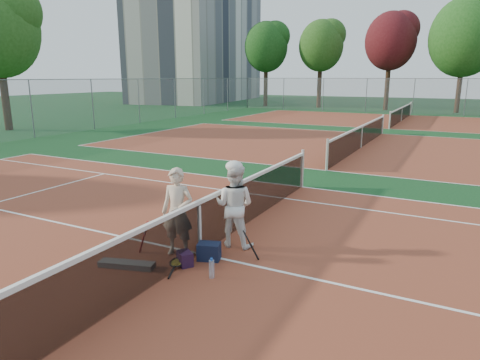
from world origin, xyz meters
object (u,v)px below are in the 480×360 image
object	(u,v)px
apartment_block	(200,43)
racket_spare	(177,264)
sports_bag_navy	(209,251)
player_a	(178,212)
player_b	(234,205)
sports_bag_purple	(185,259)
water_bottle	(212,269)
racket_black_held	(247,246)
net_main	(200,228)
racket_red	(146,237)

from	to	relation	value
apartment_block	racket_spare	bearing A→B (deg)	-57.95
sports_bag_navy	racket_spare	bearing A→B (deg)	-122.50
player_a	player_b	xyz separation A→B (m)	(0.70, 0.83, -0.01)
apartment_block	sports_bag_purple	bearing A→B (deg)	-57.81
player_a	sports_bag_purple	size ratio (longest dim) A/B	5.33
apartment_block	racket_spare	distance (m)	53.19
player_a	racket_spare	bearing A→B (deg)	-70.81
water_bottle	player_b	bearing A→B (deg)	103.27
water_bottle	player_a	bearing A→B (deg)	152.05
player_a	sports_bag_purple	bearing A→B (deg)	-55.42
racket_black_held	racket_spare	distance (m)	1.24
racket_spare	water_bottle	distance (m)	0.74
apartment_block	sports_bag_navy	size ratio (longest dim) A/B	56.55
racket_spare	water_bottle	xyz separation A→B (m)	(0.73, -0.07, 0.09)
apartment_block	player_b	distance (m)	52.21
racket_black_held	water_bottle	xyz separation A→B (m)	(-0.21, -0.84, -0.13)
racket_black_held	sports_bag_navy	xyz separation A→B (m)	(-0.61, -0.26, -0.12)
player_b	apartment_block	bearing A→B (deg)	-63.16
net_main	racket_red	distance (m)	1.01
player_a	racket_black_held	bearing A→B (deg)	1.26
net_main	water_bottle	size ratio (longest dim) A/B	36.60
water_bottle	sports_bag_purple	bearing A→B (deg)	163.40
player_b	racket_spare	distance (m)	1.55
player_b	racket_spare	xyz separation A→B (m)	(-0.41, -1.31, -0.73)
racket_red	racket_spare	distance (m)	0.93
apartment_block	player_a	world-z (taller)	apartment_block
apartment_block	sports_bag_purple	world-z (taller)	apartment_block
racket_red	water_bottle	bearing A→B (deg)	-54.71
apartment_block	sports_bag_purple	size ratio (longest dim) A/B	73.50
sports_bag_navy	sports_bag_purple	world-z (taller)	sports_bag_navy
racket_spare	sports_bag_purple	distance (m)	0.16
player_a	racket_red	xyz separation A→B (m)	(-0.57, -0.20, -0.51)
sports_bag_navy	water_bottle	distance (m)	0.71
sports_bag_purple	racket_red	bearing A→B (deg)	171.10
racket_black_held	sports_bag_purple	xyz separation A→B (m)	(-0.86, -0.65, -0.15)
net_main	water_bottle	xyz separation A→B (m)	(0.67, -0.71, -0.36)
water_bottle	racket_red	bearing A→B (deg)	167.91
player_b	racket_black_held	distance (m)	0.91
player_b	sports_bag_purple	size ratio (longest dim) A/B	5.29
player_b	racket_black_held	xyz separation A→B (m)	(0.53, -0.53, -0.52)
apartment_block	net_main	bearing A→B (deg)	-57.53
sports_bag_purple	net_main	bearing A→B (deg)	92.84
racket_spare	player_a	bearing A→B (deg)	12.80
sports_bag_navy	sports_bag_purple	size ratio (longest dim) A/B	1.30
player_b	sports_bag_purple	xyz separation A→B (m)	(-0.32, -1.18, -0.67)
racket_red	water_bottle	distance (m)	1.64
apartment_block	water_bottle	xyz separation A→B (m)	(28.67, -44.71, -7.35)
player_b	water_bottle	world-z (taller)	player_b
player_b	sports_bag_navy	distance (m)	1.02
racket_spare	sports_bag_purple	bearing A→B (deg)	-52.27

